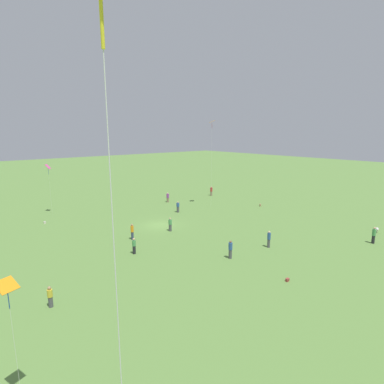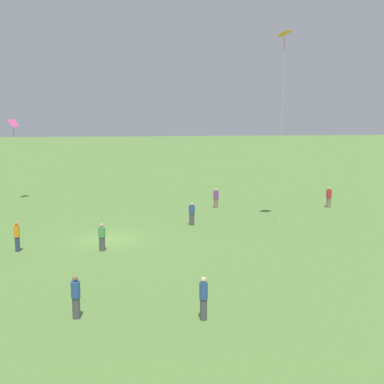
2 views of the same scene
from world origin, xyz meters
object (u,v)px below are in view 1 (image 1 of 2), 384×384
Objects in this scene: person_5 at (132,232)px; picnic_bag_1 at (260,205)px; picnic_bag_2 at (287,280)px; person_8 at (374,235)px; person_3 at (269,239)px; dog_0 at (377,229)px; person_4 at (168,198)px; picnic_bag_0 at (45,223)px; kite_3 at (7,290)px; person_1 at (230,249)px; person_9 at (134,246)px; person_0 at (178,207)px; person_6 at (50,297)px; kite_2 at (212,126)px; person_2 at (170,225)px; person_7 at (211,191)px; kite_4 at (48,168)px.

person_5 reaches higher than picnic_bag_1.
person_5 is 18.03m from picnic_bag_2.
person_3 is at bearing -92.28° from person_8.
picnic_bag_2 is at bearing 66.59° from dog_0.
person_4 is 20.43m from picnic_bag_0.
kite_3 reaches higher than picnic_bag_1.
kite_3 reaches higher than person_1.
person_9 is 2.18× the size of dog_0.
kite_3 is (26.14, 22.39, 5.04)m from person_0.
kite_2 is at bearing 13.37° from person_6.
picnic_bag_1 is (-26.42, -4.06, -0.66)m from person_9.
person_2 is 0.92× the size of person_5.
person_9 is (26.16, 15.73, -0.05)m from person_7.
picnic_bag_2 is (9.37, 30.11, -0.72)m from person_4.
person_8 is (-15.31, 7.63, 0.02)m from person_1.
person_4 is 31.54m from picnic_bag_2.
picnic_bag_2 is (19.54, 17.53, -0.06)m from picnic_bag_1.
person_2 is 5.31× the size of picnic_bag_0.
picnic_bag_0 is at bearing 98.75° from kite_3.
person_2 is 23.56m from person_8.
person_5 is at bearing -100.54° from person_8.
person_9 is 0.27× the size of kite_3.
person_2 is 21.34m from kite_4.
person_6 is 9.89m from kite_3.
kite_4 is at bearing 6.04° from person_1.
person_1 is 0.30× the size of kite_3.
kite_4 reaches higher than person_7.
person_3 is 1.03× the size of person_7.
person_8 is (4.17, 30.54, 0.06)m from person_7.
person_1 is 1.18× the size of person_6.
kite_4 reaches higher than person_2.
person_1 reaches higher than picnic_bag_0.
person_7 is at bearing -50.75° from person_1.
kite_4 is 45.96m from dog_0.
person_4 is at bearing 145.22° from person_5.
person_0 is at bearing -47.87° from kite_4.
kite_2 is 15.59m from picnic_bag_1.
kite_4 is (3.80, -17.95, 6.10)m from person_5.
kite_2 reaches higher than person_8.
person_0 is at bearing -31.77° from person_1.
person_6 is (22.78, 14.61, -0.06)m from person_0.
dog_0 is at bearing -116.42° from person_4.
person_3 is at bearing -121.61° from person_9.
person_7 is (-12.75, -5.72, 0.05)m from person_0.
person_7 is 29.46m from dog_0.
dog_0 is 2.38× the size of picnic_bag_0.
person_4 is 1.03× the size of person_9.
person_9 is at bearing -92.32° from person_2.
person_7 reaches higher than person_0.
person_2 is 16.95m from picnic_bag_2.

